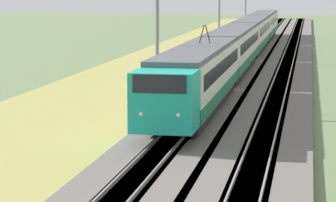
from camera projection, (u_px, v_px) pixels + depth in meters
The scene contains 9 objects.
ballast_main at pixel (221, 87), 55.27m from camera, with size 240.00×4.40×0.30m.
ballast_adjacent at pixel (280, 88), 54.56m from camera, with size 240.00×4.40×0.30m.
track_main at pixel (221, 87), 55.26m from camera, with size 240.00×1.57×0.45m.
track_adjacent at pixel (280, 88), 54.56m from camera, with size 240.00×1.57×0.45m.
grass_verge at pixel (134, 86), 56.36m from camera, with size 240.00×12.51×0.12m.
passenger_train at pixel (244, 39), 73.78m from camera, with size 84.00×2.84×4.89m.
catenary_mast_mid at pixel (158, 29), 45.25m from camera, with size 0.22×2.56×9.13m.
catenary_mast_far at pixel (220, 11), 75.72m from camera, with size 0.22×2.56×9.27m.
catenary_mast_distant at pixel (246, 4), 106.20m from camera, with size 0.22×2.56×9.35m.
Camera 1 is at (-4.63, -6.00, 7.07)m, focal length 85.00 mm.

